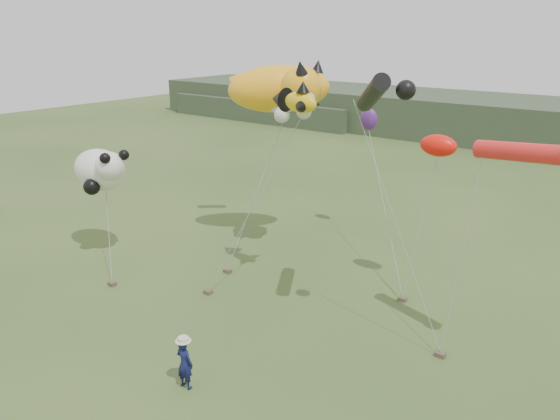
{
  "coord_description": "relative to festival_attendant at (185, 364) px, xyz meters",
  "views": [
    {
      "loc": [
        11.6,
        -10.6,
        10.6
      ],
      "look_at": [
        1.18,
        3.0,
        4.86
      ],
      "focal_mm": 35.0,
      "sensor_mm": 36.0,
      "label": 1
    }
  ],
  "objects": [
    {
      "name": "festival_attendant",
      "position": [
        0.0,
        0.0,
        0.0
      ],
      "size": [
        0.61,
        0.41,
        1.67
      ],
      "primitive_type": "imported",
      "rotation": [
        0.0,
        0.0,
        3.16
      ],
      "color": "#121643",
      "rests_on": "ground"
    },
    {
      "name": "sandbag_anchors",
      "position": [
        -1.54,
        6.08,
        -0.75
      ],
      "size": [
        13.68,
        6.6,
        0.17
      ],
      "color": "brown",
      "rests_on": "ground"
    },
    {
      "name": "ground",
      "position": [
        -0.57,
        1.01,
        -0.83
      ],
      "size": [
        120.0,
        120.0,
        0.0
      ],
      "primitive_type": "plane",
      "color": "#385123",
      "rests_on": "ground"
    },
    {
      "name": "cat_kite",
      "position": [
        -4.56,
        11.01,
        7.04
      ],
      "size": [
        6.49,
        4.8,
        2.76
      ],
      "color": "#FFAB18",
      "rests_on": "ground"
    },
    {
      "name": "misc_kites",
      "position": [
        1.26,
        12.23,
        5.41
      ],
      "size": [
        6.63,
        5.16,
        1.11
      ],
      "color": "#F8160B",
      "rests_on": "ground"
    },
    {
      "name": "headland",
      "position": [
        -3.68,
        45.7,
        1.09
      ],
      "size": [
        90.0,
        13.0,
        4.0
      ],
      "color": "#2D3D28",
      "rests_on": "ground"
    },
    {
      "name": "tube_kites",
      "position": [
        5.16,
        6.85,
        7.01
      ],
      "size": [
        7.39,
        3.2,
        2.72
      ],
      "color": "black",
      "rests_on": "ground"
    },
    {
      "name": "fish_kite",
      "position": [
        -1.44,
        7.48,
        7.12
      ],
      "size": [
        2.47,
        1.65,
        1.27
      ],
      "color": "yellow",
      "rests_on": "ground"
    },
    {
      "name": "panda_kite",
      "position": [
        -10.86,
        5.09,
        3.41
      ],
      "size": [
        3.47,
        2.24,
        2.16
      ],
      "color": "white",
      "rests_on": "ground"
    }
  ]
}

